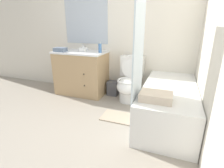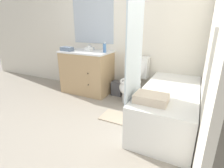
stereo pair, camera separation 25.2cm
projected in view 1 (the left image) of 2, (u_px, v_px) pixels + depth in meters
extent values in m
plane|color=gray|center=(81.00, 143.00, 2.04)|extent=(14.00, 14.00, 0.00)
cube|color=silver|center=(125.00, 28.00, 3.16)|extent=(8.00, 0.05, 2.50)
cube|color=#B2BCC6|center=(86.00, 19.00, 3.33)|extent=(0.90, 0.01, 0.93)
cube|color=silver|center=(213.00, 31.00, 1.96)|extent=(0.05, 2.69, 2.50)
cube|color=tan|center=(82.00, 73.00, 3.42)|extent=(0.94, 0.56, 0.80)
cube|color=white|center=(80.00, 52.00, 3.28)|extent=(0.96, 0.58, 0.03)
cylinder|color=white|center=(81.00, 54.00, 3.30)|extent=(0.30, 0.30, 0.10)
sphere|color=#382D23|center=(84.00, 74.00, 3.07)|extent=(0.02, 0.02, 0.02)
sphere|color=#382D23|center=(84.00, 86.00, 3.14)|extent=(0.02, 0.02, 0.02)
cylinder|color=silver|center=(85.00, 49.00, 3.44)|extent=(0.04, 0.04, 0.04)
cylinder|color=silver|center=(84.00, 46.00, 3.39)|extent=(0.02, 0.11, 0.09)
cylinder|color=silver|center=(83.00, 49.00, 3.46)|extent=(0.03, 0.03, 0.04)
cylinder|color=silver|center=(88.00, 49.00, 3.42)|extent=(0.03, 0.03, 0.04)
cylinder|color=white|center=(128.00, 95.00, 3.12)|extent=(0.31, 0.31, 0.22)
ellipsoid|color=white|center=(127.00, 86.00, 3.01)|extent=(0.37, 0.44, 0.27)
torus|color=white|center=(128.00, 81.00, 2.97)|extent=(0.36, 0.36, 0.04)
cube|color=white|center=(132.00, 66.00, 3.19)|extent=(0.42, 0.18, 0.37)
ellipsoid|color=white|center=(131.00, 66.00, 3.08)|extent=(0.35, 0.13, 0.41)
cube|color=white|center=(168.00, 103.00, 2.47)|extent=(0.71, 1.57, 0.51)
cube|color=#A8ADAE|center=(170.00, 87.00, 2.39)|extent=(0.59, 1.45, 0.01)
cube|color=silver|center=(138.00, 57.00, 1.95)|extent=(0.01, 0.51, 1.94)
cube|color=#4C4C51|center=(113.00, 88.00, 3.39)|extent=(0.20, 0.17, 0.27)
cube|color=white|center=(83.00, 50.00, 3.25)|extent=(0.11, 0.12, 0.07)
ellipsoid|color=white|center=(83.00, 47.00, 3.23)|extent=(0.05, 0.04, 0.03)
cylinder|color=#4C7AB2|center=(100.00, 48.00, 3.11)|extent=(0.06, 0.06, 0.16)
cylinder|color=silver|center=(100.00, 43.00, 3.08)|extent=(0.03, 0.03, 0.03)
cube|color=slate|center=(60.00, 50.00, 3.24)|extent=(0.22, 0.14, 0.07)
cube|color=beige|center=(156.00, 96.00, 1.95)|extent=(0.36, 0.25, 0.09)
cube|color=tan|center=(120.00, 117.00, 2.59)|extent=(0.53, 0.33, 0.02)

